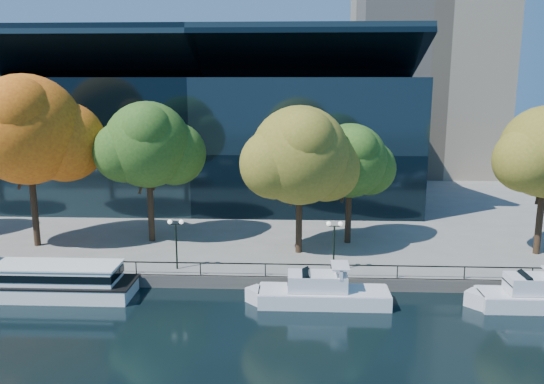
{
  "coord_description": "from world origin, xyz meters",
  "views": [
    {
      "loc": [
        7.21,
        -35.06,
        15.57
      ],
      "look_at": [
        5.3,
        8.0,
        6.57
      ],
      "focal_mm": 35.0,
      "sensor_mm": 36.0,
      "label": 1
    }
  ],
  "objects_px": {
    "tree_3": "(302,158)",
    "lamp_1": "(176,233)",
    "cruiser_near": "(318,292)",
    "tree_2": "(149,147)",
    "cruiser_far": "(534,295)",
    "lamp_2": "(334,235)",
    "tree_1": "(29,132)",
    "tour_boat": "(32,279)",
    "tree_4": "(352,162)"
  },
  "relations": [
    {
      "from": "tree_4",
      "to": "tree_3",
      "type": "bearing_deg",
      "value": -145.69
    },
    {
      "from": "cruiser_far",
      "to": "tree_4",
      "type": "height_order",
      "value": "tree_4"
    },
    {
      "from": "tree_2",
      "to": "lamp_1",
      "type": "distance_m",
      "value": 10.16
    },
    {
      "from": "tree_3",
      "to": "lamp_1",
      "type": "height_order",
      "value": "tree_3"
    },
    {
      "from": "tree_1",
      "to": "tree_3",
      "type": "height_order",
      "value": "tree_1"
    },
    {
      "from": "cruiser_far",
      "to": "lamp_1",
      "type": "relative_size",
      "value": 2.3
    },
    {
      "from": "tour_boat",
      "to": "tree_3",
      "type": "relative_size",
      "value": 1.24
    },
    {
      "from": "tree_2",
      "to": "cruiser_near",
      "type": "bearing_deg",
      "value": -37.66
    },
    {
      "from": "cruiser_far",
      "to": "lamp_2",
      "type": "distance_m",
      "value": 14.57
    },
    {
      "from": "tree_3",
      "to": "lamp_1",
      "type": "bearing_deg",
      "value": -155.1
    },
    {
      "from": "cruiser_far",
      "to": "lamp_1",
      "type": "distance_m",
      "value": 26.51
    },
    {
      "from": "tree_1",
      "to": "tree_2",
      "type": "distance_m",
      "value": 10.25
    },
    {
      "from": "tree_4",
      "to": "lamp_1",
      "type": "distance_m",
      "value": 16.85
    },
    {
      "from": "tour_boat",
      "to": "tree_2",
      "type": "distance_m",
      "value": 15.16
    },
    {
      "from": "tree_4",
      "to": "lamp_2",
      "type": "bearing_deg",
      "value": -104.48
    },
    {
      "from": "tree_3",
      "to": "tour_boat",
      "type": "bearing_deg",
      "value": -157.9
    },
    {
      "from": "tree_2",
      "to": "lamp_2",
      "type": "height_order",
      "value": "tree_2"
    },
    {
      "from": "tree_3",
      "to": "lamp_1",
      "type": "xyz_separation_m",
      "value": [
        -9.83,
        -4.56,
        -5.34
      ]
    },
    {
      "from": "cruiser_far",
      "to": "tree_2",
      "type": "distance_m",
      "value": 33.19
    },
    {
      "from": "tour_boat",
      "to": "tree_1",
      "type": "bearing_deg",
      "value": 112.83
    },
    {
      "from": "lamp_2",
      "to": "cruiser_near",
      "type": "bearing_deg",
      "value": -108.57
    },
    {
      "from": "tree_4",
      "to": "cruiser_near",
      "type": "bearing_deg",
      "value": -105.92
    },
    {
      "from": "tree_4",
      "to": "lamp_1",
      "type": "xyz_separation_m",
      "value": [
        -14.33,
        -7.63,
        -4.5
      ]
    },
    {
      "from": "tree_2",
      "to": "lamp_2",
      "type": "bearing_deg",
      "value": -24.46
    },
    {
      "from": "tree_2",
      "to": "tour_boat",
      "type": "bearing_deg",
      "value": -119.66
    },
    {
      "from": "cruiser_near",
      "to": "tree_2",
      "type": "distance_m",
      "value": 20.74
    },
    {
      "from": "tree_1",
      "to": "lamp_2",
      "type": "bearing_deg",
      "value": -11.78
    },
    {
      "from": "cruiser_near",
      "to": "lamp_2",
      "type": "xyz_separation_m",
      "value": [
        1.37,
        4.08,
        3.06
      ]
    },
    {
      "from": "tree_4",
      "to": "cruiser_far",
      "type": "bearing_deg",
      "value": -45.09
    },
    {
      "from": "cruiser_near",
      "to": "tour_boat",
      "type": "bearing_deg",
      "value": 178.44
    },
    {
      "from": "cruiser_far",
      "to": "tree_1",
      "type": "relative_size",
      "value": 0.61
    },
    {
      "from": "cruiser_far",
      "to": "tree_2",
      "type": "height_order",
      "value": "tree_2"
    },
    {
      "from": "tour_boat",
      "to": "tree_1",
      "type": "xyz_separation_m",
      "value": [
        -3.77,
        8.96,
        10.0
      ]
    },
    {
      "from": "tree_1",
      "to": "cruiser_near",
      "type": "bearing_deg",
      "value": -21.03
    },
    {
      "from": "tour_boat",
      "to": "cruiser_near",
      "type": "height_order",
      "value": "tour_boat"
    },
    {
      "from": "cruiser_far",
      "to": "lamp_1",
      "type": "height_order",
      "value": "lamp_1"
    },
    {
      "from": "tour_boat",
      "to": "cruiser_near",
      "type": "xyz_separation_m",
      "value": [
        21.02,
        -0.57,
        -0.35
      ]
    },
    {
      "from": "cruiser_far",
      "to": "tour_boat",
      "type": "bearing_deg",
      "value": 179.06
    },
    {
      "from": "cruiser_near",
      "to": "tree_2",
      "type": "bearing_deg",
      "value": 142.34
    },
    {
      "from": "cruiser_near",
      "to": "tree_3",
      "type": "height_order",
      "value": "tree_3"
    },
    {
      "from": "cruiser_far",
      "to": "tree_2",
      "type": "relative_size",
      "value": 0.72
    },
    {
      "from": "lamp_2",
      "to": "lamp_1",
      "type": "bearing_deg",
      "value": 180.0
    },
    {
      "from": "cruiser_near",
      "to": "tree_4",
      "type": "distance_m",
      "value": 14.33
    },
    {
      "from": "tour_boat",
      "to": "cruiser_far",
      "type": "height_order",
      "value": "cruiser_far"
    },
    {
      "from": "tour_boat",
      "to": "tree_4",
      "type": "distance_m",
      "value": 27.74
    },
    {
      "from": "tree_1",
      "to": "lamp_1",
      "type": "height_order",
      "value": "tree_1"
    },
    {
      "from": "lamp_2",
      "to": "tree_2",
      "type": "bearing_deg",
      "value": 155.54
    },
    {
      "from": "cruiser_far",
      "to": "tree_4",
      "type": "distance_m",
      "value": 18.18
    },
    {
      "from": "tour_boat",
      "to": "tree_4",
      "type": "xyz_separation_m",
      "value": [
        24.36,
        11.13,
        7.21
      ]
    },
    {
      "from": "tree_2",
      "to": "lamp_2",
      "type": "relative_size",
      "value": 3.2
    }
  ]
}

